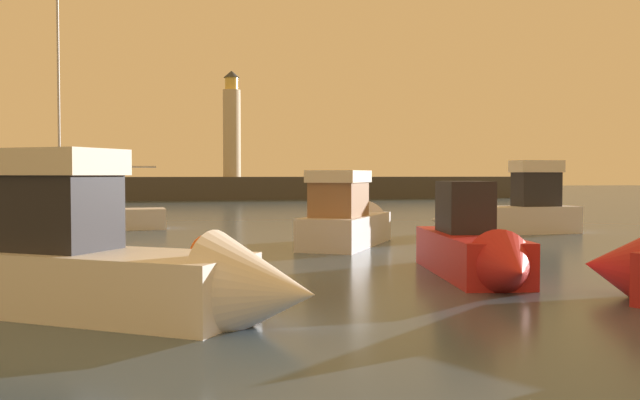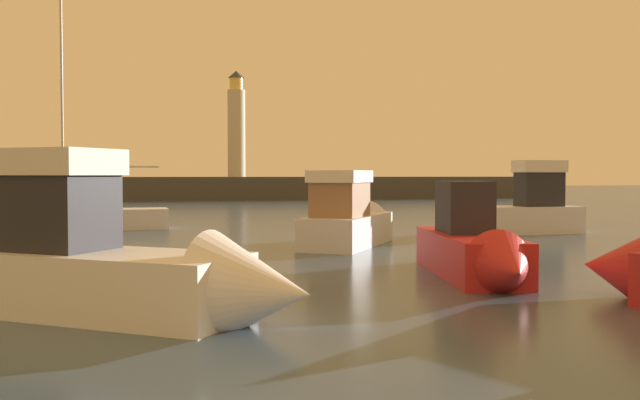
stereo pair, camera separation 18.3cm
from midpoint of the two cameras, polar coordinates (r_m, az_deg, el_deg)
ground_plane at (r=38.81m, az=-6.70°, el=-1.85°), size 220.00×220.00×0.00m
breakwater at (r=74.78m, az=-10.21°, el=0.95°), size 76.83×6.01×2.40m
lighthouse at (r=75.29m, az=-7.27°, el=5.95°), size 1.87×1.87×11.27m
motorboat_0 at (r=13.66m, az=-16.59°, el=-5.15°), size 7.89×6.43×3.52m
motorboat_1 at (r=32.56m, az=14.61°, el=-0.94°), size 6.90×1.95×3.57m
motorboat_2 at (r=18.24m, az=12.35°, el=-3.88°), size 2.78×6.85×2.69m
motorboat_5 at (r=26.74m, az=2.39°, el=-1.61°), size 5.54×7.06×3.16m
sailboat_moored at (r=35.35m, az=-19.24°, el=-1.42°), size 8.18×2.35×12.35m
mooring_buoy at (r=19.05m, az=-9.26°, el=-4.33°), size 1.08×1.08×1.08m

